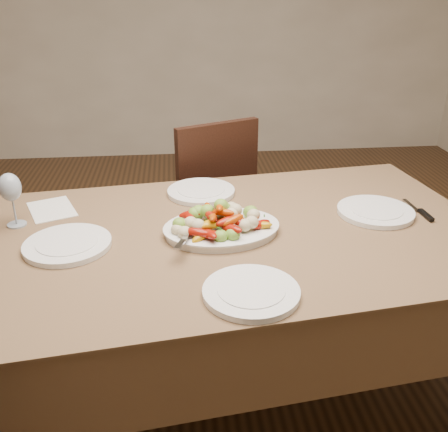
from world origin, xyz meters
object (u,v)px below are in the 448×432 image
at_px(wine_glass, 12,198).
at_px(plate_left, 68,245).
at_px(plate_far, 201,192).
at_px(dining_table, 224,323).
at_px(serving_platter, 222,230).
at_px(plate_right, 375,212).
at_px(chair_far, 201,204).
at_px(plate_near, 251,292).

bearing_deg(wine_glass, plate_left, -41.28).
height_order(plate_far, wine_glass, wine_glass).
bearing_deg(plate_left, dining_table, 5.99).
height_order(serving_platter, plate_left, serving_platter).
bearing_deg(plate_left, plate_right, 7.76).
relative_size(plate_right, wine_glass, 1.35).
bearing_deg(chair_far, plate_far, 63.79).
distance_m(plate_left, plate_right, 1.09).
distance_m(dining_table, serving_platter, 0.39).
xyz_separation_m(plate_near, wine_glass, (-0.75, 0.51, 0.09)).
relative_size(chair_far, serving_platter, 2.48).
relative_size(chair_far, plate_far, 3.51).
relative_size(dining_table, chair_far, 1.94).
relative_size(plate_left, plate_near, 1.04).
bearing_deg(plate_far, serving_platter, -82.15).
bearing_deg(plate_near, plate_right, 41.71).
distance_m(plate_left, plate_far, 0.61).
xyz_separation_m(dining_table, chair_far, (-0.03, 0.89, 0.10)).
distance_m(plate_right, plate_near, 0.71).
bearing_deg(plate_far, wine_glass, -161.40).
xyz_separation_m(plate_left, wine_glass, (-0.21, 0.18, 0.09)).
relative_size(plate_left, wine_glass, 1.36).
bearing_deg(dining_table, plate_right, 9.35).
bearing_deg(chair_far, plate_right, 103.29).
relative_size(dining_table, plate_left, 6.60).
height_order(plate_right, wine_glass, wine_glass).
bearing_deg(serving_platter, wine_glass, 169.40).
bearing_deg(dining_table, chair_far, 92.18).
bearing_deg(plate_left, chair_far, 63.27).
bearing_deg(plate_left, plate_far, 41.68).
height_order(chair_far, plate_left, chair_far).
height_order(plate_near, wine_glass, wine_glass).
bearing_deg(chair_far, plate_near, 69.43).
bearing_deg(dining_table, wine_glass, 169.90).
bearing_deg(wine_glass, chair_far, 48.24).
xyz_separation_m(chair_far, plate_far, (-0.02, -0.54, 0.29)).
distance_m(chair_far, serving_platter, 0.95).
distance_m(plate_far, plate_near, 0.74).
xyz_separation_m(dining_table, plate_left, (-0.51, -0.05, 0.39)).
xyz_separation_m(chair_far, plate_right, (0.60, -0.80, 0.29)).
xyz_separation_m(plate_right, wine_glass, (-1.29, 0.03, 0.09)).
distance_m(plate_left, wine_glass, 0.29).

